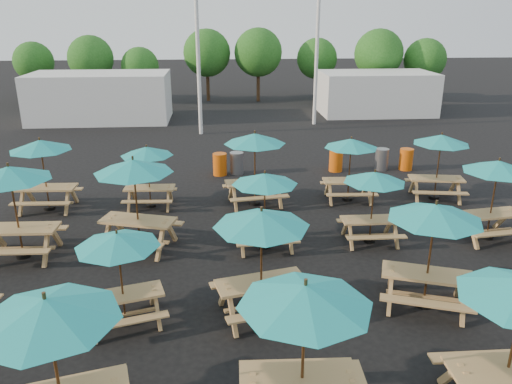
{
  "coord_description": "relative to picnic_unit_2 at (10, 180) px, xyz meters",
  "views": [
    {
      "loc": [
        -1.06,
        -12.36,
        6.09
      ],
      "look_at": [
        0.0,
        1.5,
        1.1
      ],
      "focal_mm": 35.0,
      "sensor_mm": 36.0,
      "label": 1
    }
  ],
  "objects": [
    {
      "name": "picnic_unit_6",
      "position": [
        3.02,
        0.3,
        0.02
      ],
      "size": [
        2.59,
        2.59,
        2.55
      ],
      "rotation": [
        0.0,
        0.0,
        -0.29
      ],
      "color": "tan",
      "rests_on": "ground"
    },
    {
      "name": "tree_4",
      "position": [
        8.22,
        24.29,
        1.3
      ],
      "size": [
        3.41,
        3.41,
        5.17
      ],
      "color": "#382314",
      "rests_on": "ground"
    },
    {
      "name": "waste_bin_4",
      "position": [
        12.91,
        6.86,
        -1.72
      ],
      "size": [
        0.55,
        0.55,
        0.88
      ],
      "primitive_type": "cylinder",
      "color": "#D9580C",
      "rests_on": "ground"
    },
    {
      "name": "waste_bin_1",
      "position": [
        5.95,
        6.84,
        -1.72
      ],
      "size": [
        0.55,
        0.55,
        0.88
      ],
      "primitive_type": "cylinder",
      "color": "gray",
      "rests_on": "ground"
    },
    {
      "name": "tree_6",
      "position": [
        16.55,
        22.93,
        1.27
      ],
      "size": [
        3.38,
        3.38,
        5.13
      ],
      "color": "#382314",
      "rests_on": "ground"
    },
    {
      "name": "mast_0",
      "position": [
        4.32,
        14.04,
        3.84
      ],
      "size": [
        0.2,
        0.2,
        12.0
      ],
      "primitive_type": "cylinder",
      "color": "silver",
      "rests_on": "ground"
    },
    {
      "name": "picnic_unit_15",
      "position": [
        9.64,
        3.52,
        -0.28
      ],
      "size": [
        1.88,
        1.88,
        2.2
      ],
      "rotation": [
        0.0,
        0.0,
        -0.05
      ],
      "color": "tan",
      "rests_on": "ground"
    },
    {
      "name": "tree_7",
      "position": [
        19.94,
        22.96,
        0.83
      ],
      "size": [
        2.95,
        2.95,
        4.48
      ],
      "color": "#382314",
      "rests_on": "ground"
    },
    {
      "name": "picnic_unit_10",
      "position": [
        6.44,
        0.08,
        -0.31
      ],
      "size": [
        1.89,
        1.89,
        2.16
      ],
      "rotation": [
        0.0,
        0.0,
        0.07
      ],
      "color": "tan",
      "rests_on": "ground"
    },
    {
      "name": "waste_bin_0",
      "position": [
        5.27,
        6.73,
        -1.72
      ],
      "size": [
        0.55,
        0.55,
        0.88
      ],
      "primitive_type": "cylinder",
      "color": "#D9580C",
      "rests_on": "ground"
    },
    {
      "name": "picnic_unit_9",
      "position": [
        6.07,
        -3.16,
        -0.1
      ],
      "size": [
        2.38,
        2.38,
        2.41
      ],
      "rotation": [
        0.0,
        0.0,
        0.24
      ],
      "color": "tan",
      "rests_on": "ground"
    },
    {
      "name": "tree_2",
      "position": [
        -0.07,
        23.69,
        0.47
      ],
      "size": [
        2.59,
        2.59,
        3.93
      ],
      "color": "#382314",
      "rests_on": "ground"
    },
    {
      "name": "tree_5",
      "position": [
        12.54,
        24.71,
        0.82
      ],
      "size": [
        2.94,
        2.94,
        4.45
      ],
      "color": "#382314",
      "rests_on": "ground"
    },
    {
      "name": "picnic_unit_11",
      "position": [
        6.42,
        3.37,
        -0.05
      ],
      "size": [
        2.3,
        2.3,
        2.47
      ],
      "rotation": [
        0.0,
        0.0,
        0.15
      ],
      "color": "tan",
      "rests_on": "ground"
    },
    {
      "name": "picnic_unit_8",
      "position": [
        6.44,
        -6.15,
        -0.05
      ],
      "size": [
        2.09,
        2.09,
        2.47
      ],
      "rotation": [
        0.0,
        0.0,
        -0.04
      ],
      "color": "tan",
      "rests_on": "ground"
    },
    {
      "name": "event_tent_0",
      "position": [
        -1.68,
        18.04,
        -0.76
      ],
      "size": [
        8.0,
        4.0,
        2.8
      ],
      "primitive_type": "cube",
      "color": "silver",
      "rests_on": "ground"
    },
    {
      "name": "picnic_unit_19",
      "position": [
        12.69,
        3.43,
        -0.19
      ],
      "size": [
        2.15,
        2.15,
        2.3
      ],
      "rotation": [
        0.0,
        0.0,
        -0.16
      ],
      "color": "tan",
      "rests_on": "ground"
    },
    {
      "name": "waste_bin_2",
      "position": [
        9.99,
        6.89,
        -1.72
      ],
      "size": [
        0.55,
        0.55,
        0.88
      ],
      "primitive_type": "cylinder",
      "color": "#D9580C",
      "rests_on": "ground"
    },
    {
      "name": "picnic_unit_5",
      "position": [
        3.22,
        -3.26,
        -0.39
      ],
      "size": [
        2.08,
        2.08,
        2.07
      ],
      "rotation": [
        0.0,
        0.0,
        0.28
      ],
      "color": "tan",
      "rests_on": "ground"
    },
    {
      "name": "mast_1",
      "position": [
        10.82,
        16.04,
        3.84
      ],
      "size": [
        0.2,
        0.2,
        12.0
      ],
      "primitive_type": "cylinder",
      "color": "silver",
      "rests_on": "ground"
    },
    {
      "name": "tree_3",
      "position": [
        4.56,
        24.75,
        1.25
      ],
      "size": [
        3.36,
        3.36,
        5.09
      ],
      "color": "#382314",
      "rests_on": "ground"
    },
    {
      "name": "picnic_unit_18",
      "position": [
        12.86,
        0.18,
        -0.16
      ],
      "size": [
        2.13,
        2.13,
        2.33
      ],
      "rotation": [
        0.0,
        0.0,
        0.13
      ],
      "color": "tan",
      "rests_on": "ground"
    },
    {
      "name": "waste_bin_3",
      "position": [
        11.91,
        6.95,
        -1.72
      ],
      "size": [
        0.55,
        0.55,
        0.88
      ],
      "primitive_type": "cylinder",
      "color": "gray",
      "rests_on": "ground"
    },
    {
      "name": "picnic_unit_7",
      "position": [
        2.93,
        3.41,
        -0.38
      ],
      "size": [
        1.78,
        1.78,
        2.08
      ],
      "rotation": [
        0.0,
        0.0,
        -0.05
      ],
      "color": "tan",
      "rests_on": "ground"
    },
    {
      "name": "picnic_unit_13",
      "position": [
        9.68,
        -3.1,
        -0.09
      ],
      "size": [
        2.53,
        2.53,
        2.42
      ],
      "rotation": [
        0.0,
        0.0,
        -0.34
      ],
      "color": "tan",
      "rests_on": "ground"
    },
    {
      "name": "picnic_unit_2",
      "position": [
        0.0,
        0.0,
        0.0
      ],
      "size": [
        2.12,
        2.12,
        2.53
      ],
      "rotation": [
        0.0,
        0.0,
        -0.03
      ],
      "color": "tan",
      "rests_on": "ground"
    },
    {
      "name": "picnic_unit_3",
      "position": [
        -0.37,
        3.43,
        -0.14
      ],
      "size": [
        2.01,
        2.01,
        2.37
      ],
      "rotation": [
        0.0,
        0.0,
        -0.04
      ],
      "color": "tan",
      "rests_on": "ground"
    },
    {
      "name": "tree_0",
      "position": [
        -7.76,
        25.28,
        0.67
      ],
      "size": [
        2.8,
        2.8,
        4.24
      ],
      "color": "#382314",
      "rests_on": "ground"
    },
    {
      "name": "picnic_unit_14",
      "position": [
        9.43,
        0.21,
        -0.38
      ],
      "size": [
        1.71,
        1.71,
        2.08
      ],
      "rotation": [
        0.0,
        0.0,
        -0.0
      ],
      "color": "tan",
      "rests_on": "ground"
    },
    {
      "name": "ground",
      "position": [
        6.32,
        0.04,
        -2.16
      ],
      "size": [
        120.0,
        120.0,
        0.0
      ],
      "primitive_type": "plane",
      "color": "black",
      "rests_on": "ground"
    },
    {
      "name": "tree_1",
      "position": [
        -3.43,
        23.94,
        0.99
      ],
      "size": [
        3.11,
        3.11,
        4.72
      ],
      "color": "#382314",
      "rests_on": "ground"
    },
    {
      "name": "event_tent_1",
      "position": [
        15.32,
        19.04,
        -0.86
      ],
      "size": [
        7.0,
        4.0,
        2.6
      ],
      "primitive_type": "cube",
      "color": "silver",
      "rests_on": "ground"
    },
    {
      "name": "picnic_unit_4",
      "position": [
        2.85,
        -6.29,
        -0.03
      ],
      "size": [
        2.47,
        2.47,
        2.5
      ],
      "rotation": [
        0.0,
        0.0,
        0.25
      ],
      "color": "tan",
      "rests_on": "ground"
    }
  ]
}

